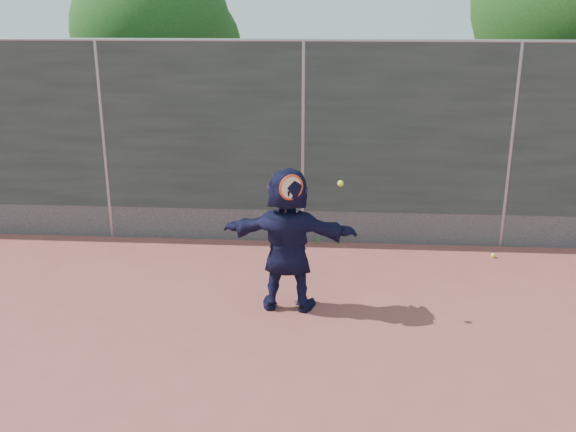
{
  "coord_description": "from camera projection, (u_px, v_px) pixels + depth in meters",
  "views": [
    {
      "loc": [
        0.46,
        -5.79,
        3.45
      ],
      "look_at": [
        -0.05,
        1.21,
        1.15
      ],
      "focal_mm": 40.0,
      "sensor_mm": 36.0,
      "label": 1
    }
  ],
  "objects": [
    {
      "name": "weed_clump",
      "position": [
        321.0,
        236.0,
        9.74
      ],
      "size": [
        0.68,
        0.07,
        0.3
      ],
      "color": "#387226",
      "rests_on": "ground"
    },
    {
      "name": "ground",
      "position": [
        285.0,
        359.0,
        6.59
      ],
      "size": [
        80.0,
        80.0,
        0.0
      ],
      "primitive_type": "plane",
      "color": "#9E4C42",
      "rests_on": "ground"
    },
    {
      "name": "player",
      "position": [
        288.0,
        239.0,
        7.48
      ],
      "size": [
        1.64,
        0.62,
        1.73
      ],
      "primitive_type": "imported",
      "rotation": [
        0.0,
        0.0,
        3.07
      ],
      "color": "black",
      "rests_on": "ground"
    },
    {
      "name": "tree_left",
      "position": [
        161.0,
        35.0,
        12.08
      ],
      "size": [
        3.15,
        3.0,
        4.53
      ],
      "color": "#382314",
      "rests_on": "ground"
    },
    {
      "name": "fence",
      "position": [
        303.0,
        140.0,
        9.42
      ],
      "size": [
        20.0,
        0.06,
        3.03
      ],
      "color": "#38423D",
      "rests_on": "ground"
    },
    {
      "name": "ball_ground",
      "position": [
        493.0,
        256.0,
        9.24
      ],
      "size": [
        0.07,
        0.07,
        0.07
      ],
      "primitive_type": "sphere",
      "color": "#E6FA37",
      "rests_on": "ground"
    },
    {
      "name": "swing_action",
      "position": [
        296.0,
        189.0,
        7.08
      ],
      "size": [
        0.71,
        0.19,
        0.51
      ],
      "color": "red",
      "rests_on": "ground"
    }
  ]
}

